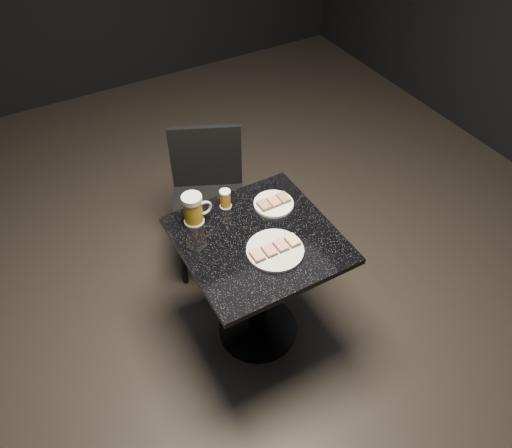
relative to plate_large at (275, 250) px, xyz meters
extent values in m
plane|color=black|center=(-0.02, 0.11, -0.76)|extent=(6.00, 6.00, 0.00)
cylinder|color=silver|center=(0.00, 0.00, 0.00)|extent=(0.26, 0.26, 0.01)
cylinder|color=white|center=(0.15, 0.27, 0.00)|extent=(0.20, 0.20, 0.01)
cylinder|color=black|center=(-0.02, 0.11, -0.74)|extent=(0.44, 0.44, 0.03)
cylinder|color=black|center=(-0.02, 0.11, -0.38)|extent=(0.10, 0.10, 0.69)
cube|color=black|center=(-0.02, 0.11, -0.02)|extent=(0.70, 0.70, 0.03)
cylinder|color=silver|center=(-0.24, 0.35, 0.00)|extent=(0.10, 0.10, 0.01)
cylinder|color=gold|center=(-0.24, 0.35, 0.06)|extent=(0.09, 0.09, 0.12)
cylinder|color=silver|center=(-0.24, 0.35, 0.14)|extent=(0.10, 0.10, 0.03)
torus|color=silver|center=(-0.18, 0.34, 0.07)|extent=(0.08, 0.01, 0.08)
cylinder|color=silver|center=(-0.06, 0.37, 0.00)|extent=(0.06, 0.06, 0.01)
cylinder|color=#C28A20|center=(-0.06, 0.37, 0.04)|extent=(0.05, 0.05, 0.08)
cylinder|color=silver|center=(-0.06, 0.37, 0.09)|extent=(0.05, 0.05, 0.01)
cube|color=black|center=(-0.01, 0.71, -0.31)|extent=(0.54, 0.54, 0.04)
cylinder|color=black|center=(-0.24, 0.63, -0.54)|extent=(0.03, 0.03, 0.43)
cylinder|color=black|center=(0.07, 0.48, -0.54)|extent=(0.03, 0.03, 0.43)
cylinder|color=black|center=(-0.10, 0.94, -0.54)|extent=(0.03, 0.03, 0.43)
cylinder|color=black|center=(0.22, 0.80, -0.54)|extent=(0.03, 0.03, 0.43)
cube|color=black|center=(0.07, 0.88, -0.09)|extent=(0.38, 0.20, 0.41)
cube|color=#4C3521|center=(-0.09, 0.00, 0.01)|extent=(0.05, 0.07, 0.01)
cube|color=tan|center=(-0.09, 0.00, 0.02)|extent=(0.05, 0.07, 0.01)
cube|color=#4C3521|center=(-0.03, 0.00, 0.01)|extent=(0.05, 0.07, 0.01)
cube|color=tan|center=(-0.03, 0.00, 0.02)|extent=(0.05, 0.07, 0.01)
cube|color=#4C3521|center=(0.03, 0.00, 0.01)|extent=(0.05, 0.07, 0.01)
cube|color=tan|center=(0.03, 0.00, 0.02)|extent=(0.05, 0.07, 0.01)
cube|color=#4C3521|center=(0.09, 0.00, 0.01)|extent=(0.05, 0.07, 0.01)
cube|color=beige|center=(0.09, 0.00, 0.02)|extent=(0.05, 0.07, 0.01)
cube|color=#4C3521|center=(0.10, 0.27, 0.01)|extent=(0.05, 0.07, 0.01)
cube|color=#8C7251|center=(0.10, 0.27, 0.02)|extent=(0.05, 0.07, 0.01)
cube|color=#4C3521|center=(0.15, 0.27, 0.01)|extent=(0.05, 0.07, 0.01)
cube|color=tan|center=(0.15, 0.27, 0.02)|extent=(0.05, 0.07, 0.01)
cube|color=#4C3521|center=(0.21, 0.27, 0.01)|extent=(0.05, 0.07, 0.01)
cube|color=#8C7251|center=(0.21, 0.27, 0.02)|extent=(0.05, 0.07, 0.01)
camera|label=1|loc=(-0.81, -1.26, 1.65)|focal=35.00mm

